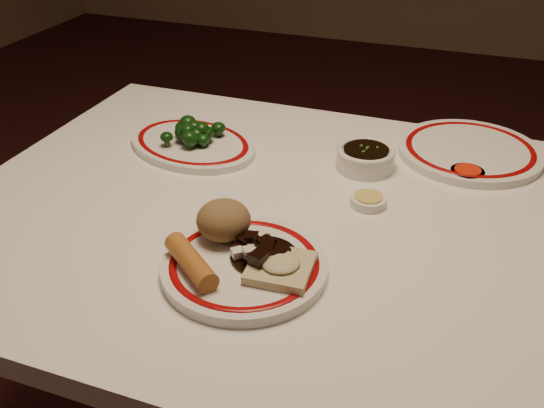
{
  "coord_description": "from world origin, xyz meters",
  "views": [
    {
      "loc": [
        0.27,
        -0.85,
        1.31
      ],
      "look_at": [
        -0.02,
        -0.06,
        0.8
      ],
      "focal_mm": 40.0,
      "sensor_mm": 36.0,
      "label": 1
    }
  ],
  "objects": [
    {
      "name": "soy_bowl",
      "position": [
        0.08,
        0.2,
        0.77
      ],
      "size": [
        0.11,
        0.11,
        0.04
      ],
      "color": "white",
      "rests_on": "dining_table"
    },
    {
      "name": "fried_wonton",
      "position": [
        0.04,
        -0.19,
        0.78
      ],
      "size": [
        0.1,
        0.1,
        0.03
      ],
      "color": "#C3B589",
      "rests_on": "main_plate"
    },
    {
      "name": "mustard_dish",
      "position": [
        0.12,
        0.07,
        0.76
      ],
      "size": [
        0.06,
        0.06,
        0.02
      ],
      "color": "white",
      "rests_on": "dining_table"
    },
    {
      "name": "spring_roll",
      "position": [
        -0.08,
        -0.23,
        0.78
      ],
      "size": [
        0.11,
        0.1,
        0.03
      ],
      "primitive_type": "cylinder",
      "rotation": [
        1.57,
        0.0,
        0.89
      ],
      "color": "#B36E2C",
      "rests_on": "main_plate"
    },
    {
      "name": "broccoli_pile",
      "position": [
        -0.27,
        0.16,
        0.79
      ],
      "size": [
        0.11,
        0.11,
        0.05
      ],
      "color": "#23471C",
      "rests_on": "broccoli_plate"
    },
    {
      "name": "main_plate",
      "position": [
        -0.02,
        -0.18,
        0.76
      ],
      "size": [
        0.26,
        0.26,
        0.02
      ],
      "color": "white",
      "rests_on": "dining_table"
    },
    {
      "name": "broccoli_plate",
      "position": [
        -0.28,
        0.17,
        0.76
      ],
      "size": [
        0.34,
        0.32,
        0.02
      ],
      "color": "white",
      "rests_on": "dining_table"
    },
    {
      "name": "stirfry_heap",
      "position": [
        0.0,
        -0.17,
        0.78
      ],
      "size": [
        0.1,
        0.1,
        0.03
      ],
      "color": "black",
      "rests_on": "main_plate"
    },
    {
      "name": "dining_table",
      "position": [
        0.0,
        0.0,
        0.66
      ],
      "size": [
        1.2,
        0.9,
        0.75
      ],
      "color": "white",
      "rests_on": "ground"
    },
    {
      "name": "far_plate",
      "position": [
        0.27,
        0.33,
        0.76
      ],
      "size": [
        0.38,
        0.38,
        0.02
      ],
      "color": "white",
      "rests_on": "dining_table"
    },
    {
      "name": "sweet_sour_dish",
      "position": [
        0.27,
        0.23,
        0.76
      ],
      "size": [
        0.06,
        0.06,
        0.02
      ],
      "color": "white",
      "rests_on": "dining_table"
    },
    {
      "name": "rice_mound",
      "position": [
        -0.07,
        -0.13,
        0.8
      ],
      "size": [
        0.09,
        0.09,
        0.06
      ],
      "primitive_type": "ellipsoid",
      "color": "brown",
      "rests_on": "main_plate"
    }
  ]
}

